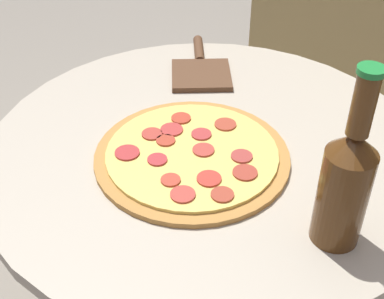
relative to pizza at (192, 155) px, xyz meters
name	(u,v)px	position (x,y,z in m)	size (l,w,h in m)	color
table	(206,209)	(-0.02, 0.05, -0.18)	(0.81, 0.81, 0.72)	#B2A893
pizza	(192,155)	(0.00, 0.00, 0.00)	(0.34, 0.34, 0.02)	#B77F3D
beer_bottle	(345,182)	(0.27, 0.07, 0.10)	(0.07, 0.07, 0.28)	#563314
pizza_paddle	(201,69)	(-0.24, 0.19, 0.00)	(0.24, 0.19, 0.02)	brown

